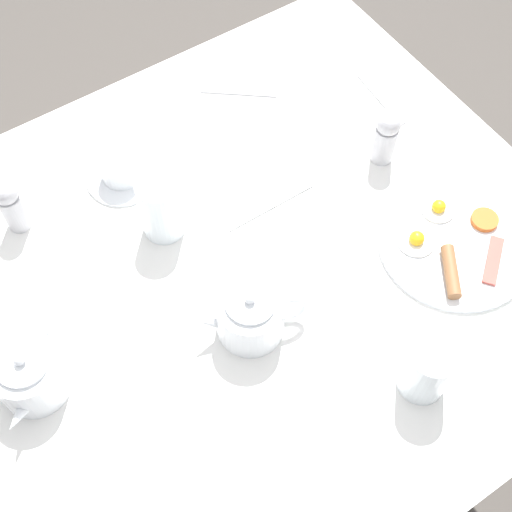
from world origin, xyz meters
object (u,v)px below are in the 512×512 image
breakfast_plate (454,243)px  fork_spare (239,92)px  knife_by_plate (270,206)px  water_glass_short (427,369)px  water_glass_tall (161,207)px  salt_grinder (386,136)px  teapot_near (251,315)px  teacup_with_saucer_left (120,168)px  pepper_grinder (11,204)px  spoon_for_tea (381,99)px  teapot_far (31,376)px

breakfast_plate → fork_spare: size_ratio=2.09×
knife_by_plate → fork_spare: same height
water_glass_short → water_glass_tall: bearing=-158.3°
breakfast_plate → salt_grinder: bearing=175.4°
water_glass_tall → breakfast_plate: bearing=52.4°
knife_by_plate → fork_spare: bearing=158.6°
teapot_near → water_glass_tall: (-0.26, -0.02, 0.02)m
breakfast_plate → fork_spare: breakfast_plate is taller
teacup_with_saucer_left → fork_spare: size_ratio=1.05×
water_glass_short → pepper_grinder: pepper_grinder is taller
breakfast_plate → teacup_with_saucer_left: teacup_with_saucer_left is taller
water_glass_tall → fork_spare: size_ratio=0.98×
water_glass_short → teapot_near: bearing=-143.3°
water_glass_short → salt_grinder: 0.48m
breakfast_plate → spoon_for_tea: 0.38m
salt_grinder → pepper_grinder: bearing=-110.5°
water_glass_tall → fork_spare: water_glass_tall is taller
teapot_far → fork_spare: bearing=161.0°
salt_grinder → teapot_far: bearing=-85.0°
pepper_grinder → knife_by_plate: size_ratio=0.63×
teapot_near → spoon_for_tea: (-0.29, 0.52, -0.05)m
teapot_near → spoon_for_tea: size_ratio=1.18×
spoon_for_tea → salt_grinder: bearing=-38.7°
water_glass_tall → spoon_for_tea: 0.55m
fork_spare → salt_grinder: bearing=25.0°
teapot_far → spoon_for_tea: teapot_far is taller
teapot_near → fork_spare: bearing=-99.4°
breakfast_plate → teapot_near: size_ratio=1.49×
teapot_near → teacup_with_saucer_left: size_ratio=1.33×
water_glass_short → knife_by_plate: 0.44m
water_glass_tall → pepper_grinder: (-0.16, -0.22, -0.00)m
knife_by_plate → spoon_for_tea: size_ratio=1.21×
salt_grinder → knife_by_plate: (-0.02, -0.25, -0.06)m
pepper_grinder → spoon_for_tea: pepper_grinder is taller
teapot_far → teacup_with_saucer_left: bearing=174.5°
water_glass_short → spoon_for_tea: 0.64m
breakfast_plate → teapot_near: (-0.07, -0.40, 0.04)m
breakfast_plate → spoon_for_tea: bearing=161.9°
teapot_near → teapot_far: size_ratio=1.19×
teacup_with_saucer_left → water_glass_short: 0.68m
pepper_grinder → fork_spare: pepper_grinder is taller
breakfast_plate → spoon_for_tea: breakfast_plate is taller
teacup_with_saucer_left → fork_spare: 0.32m
pepper_grinder → water_glass_short: bearing=32.7°
breakfast_plate → pepper_grinder: pepper_grinder is taller
water_glass_short → fork_spare: size_ratio=0.88×
teapot_far → water_glass_short: 0.63m
teacup_with_saucer_left → salt_grinder: salt_grinder is taller
water_glass_short → teacup_with_saucer_left: bearing=-162.1°
water_glass_tall → water_glass_short: 0.54m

